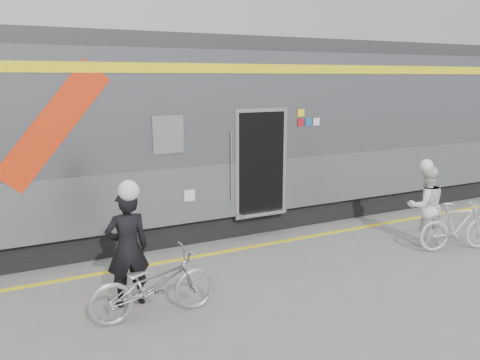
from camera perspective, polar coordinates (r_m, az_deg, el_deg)
ground at (r=8.53m, az=9.81°, el=-11.35°), size 90.00×90.00×0.00m
train at (r=10.87m, az=-11.73°, el=4.72°), size 24.00×3.17×4.10m
safety_strip at (r=10.20m, az=2.37°, el=-7.31°), size 24.00×0.12×0.01m
man at (r=7.57m, az=-12.54°, el=-7.52°), size 0.64×0.43×1.72m
bicycle_left at (r=7.26m, az=-9.66°, el=-11.49°), size 1.82×0.69×0.95m
woman at (r=10.68m, az=20.10°, el=-2.75°), size 0.91×0.79×1.58m
bicycle_right at (r=10.64m, az=23.27°, el=-4.79°), size 1.66×0.88×0.96m
helmet_man at (r=7.31m, az=-12.88°, el=-0.03°), size 0.30×0.30×0.30m
helmet_woman at (r=10.50m, az=20.45°, el=2.11°), size 0.25×0.25×0.25m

